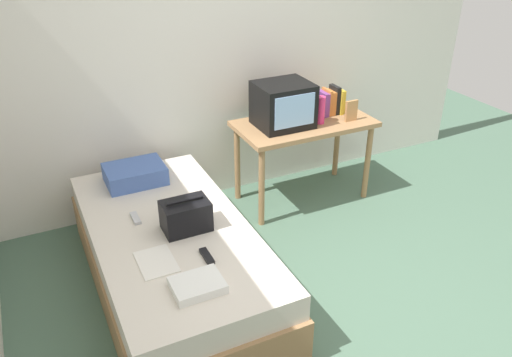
{
  "coord_description": "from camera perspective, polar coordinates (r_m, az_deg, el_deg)",
  "views": [
    {
      "loc": [
        -1.55,
        -1.94,
        2.39
      ],
      "look_at": [
        -0.09,
        1.09,
        0.56
      ],
      "focal_mm": 36.24,
      "sensor_mm": 36.0,
      "label": 1
    }
  ],
  "objects": [
    {
      "name": "pillow",
      "position": [
        3.97,
        -13.21,
        0.48
      ],
      "size": [
        0.43,
        0.32,
        0.13
      ],
      "primitive_type": "cube",
      "color": "#4766AD",
      "rests_on": "bed"
    },
    {
      "name": "folded_towel",
      "position": [
        2.89,
        -6.48,
        -11.61
      ],
      "size": [
        0.28,
        0.22,
        0.05
      ],
      "primitive_type": "cube",
      "color": "white",
      "rests_on": "bed"
    },
    {
      "name": "handbag",
      "position": [
        3.33,
        -7.75,
        -4.09
      ],
      "size": [
        0.3,
        0.2,
        0.23
      ],
      "color": "black",
      "rests_on": "bed"
    },
    {
      "name": "bed",
      "position": [
        3.57,
        -9.18,
        -8.74
      ],
      "size": [
        1.0,
        2.0,
        0.51
      ],
      "color": "#9E754C",
      "rests_on": "ground"
    },
    {
      "name": "wall_back",
      "position": [
        4.38,
        -4.28,
        14.03
      ],
      "size": [
        5.2,
        0.1,
        2.6
      ],
      "primitive_type": "cube",
      "color": "silver",
      "rests_on": "ground"
    },
    {
      "name": "remote_silver",
      "position": [
        3.53,
        -13.16,
        -4.28
      ],
      "size": [
        0.04,
        0.14,
        0.02
      ],
      "primitive_type": "cube",
      "color": "#B7B7BC",
      "rests_on": "bed"
    },
    {
      "name": "picture_frame",
      "position": [
        4.43,
        10.48,
        7.36
      ],
      "size": [
        0.11,
        0.02,
        0.18
      ],
      "primitive_type": "cube",
      "color": "#B27F4C",
      "rests_on": "desk"
    },
    {
      "name": "book_row",
      "position": [
        4.56,
        8.26,
        8.41
      ],
      "size": [
        0.22,
        0.17,
        0.24
      ],
      "color": "#7A3D89",
      "rests_on": "desk"
    },
    {
      "name": "tv",
      "position": [
        4.24,
        3.02,
        8.13
      ],
      "size": [
        0.44,
        0.39,
        0.36
      ],
      "color": "black",
      "rests_on": "desk"
    },
    {
      "name": "remote_dark",
      "position": [
        3.11,
        -5.45,
        -8.53
      ],
      "size": [
        0.04,
        0.16,
        0.02
      ],
      "primitive_type": "cube",
      "color": "black",
      "rests_on": "bed"
    },
    {
      "name": "ground_plane",
      "position": [
        3.45,
        9.6,
        -15.84
      ],
      "size": [
        8.0,
        8.0,
        0.0
      ],
      "primitive_type": "plane",
      "color": "#4C6B56"
    },
    {
      "name": "magazine",
      "position": [
        3.12,
        -10.95,
        -9.03
      ],
      "size": [
        0.21,
        0.29,
        0.01
      ],
      "primitive_type": "cube",
      "color": "white",
      "rests_on": "bed"
    },
    {
      "name": "water_bottle",
      "position": [
        4.34,
        7.13,
        7.51
      ],
      "size": [
        0.07,
        0.07,
        0.23
      ],
      "primitive_type": "cylinder",
      "color": "#E53372",
      "rests_on": "desk"
    },
    {
      "name": "desk",
      "position": [
        4.43,
        5.32,
        5.15
      ],
      "size": [
        1.16,
        0.6,
        0.74
      ],
      "color": "#9E754C",
      "rests_on": "ground"
    }
  ]
}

